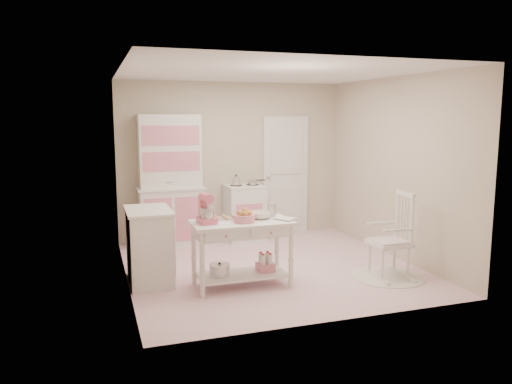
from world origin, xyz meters
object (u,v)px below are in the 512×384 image
base_cabinet (149,246)px  work_table (242,254)px  stand_mixer (207,209)px  hutch (171,180)px  rocking_chair (389,235)px  bread_basket (245,218)px  stove (245,212)px

base_cabinet → work_table: base_cabinet is taller
stand_mixer → hutch: bearing=82.7°
base_cabinet → work_table: size_ratio=0.77×
rocking_chair → hutch: bearing=137.1°
bread_basket → stove: bearing=73.0°
stove → hutch: bearing=177.6°
stove → base_cabinet: same height
work_table → stand_mixer: size_ratio=3.53×
stand_mixer → base_cabinet: bearing=133.3°
stove → stand_mixer: size_ratio=2.71×
hutch → stove: bearing=-2.4°
rocking_chair → stand_mixer: (-2.29, 0.29, 0.42)m
base_cabinet → rocking_chair: (2.91, -0.77, 0.09)m
hutch → bread_basket: size_ratio=8.32×
base_cabinet → bread_basket: base_cabinet is taller
hutch → rocking_chair: 3.49m
base_cabinet → rocking_chair: rocking_chair is taller
base_cabinet → rocking_chair: bearing=-14.7°
base_cabinet → stove: bearing=44.2°
hutch → base_cabinet: (-0.55, -1.75, -0.58)m
rocking_chair → work_table: bearing=175.8°
hutch → bread_basket: 2.37m
hutch → rocking_chair: (2.36, -2.52, -0.49)m
base_cabinet → rocking_chair: size_ratio=0.84×
hutch → stove: (1.20, -0.05, -0.58)m
base_cabinet → stand_mixer: 0.94m
stove → stand_mixer: 2.51m
stand_mixer → bread_basket: size_ratio=1.36×
hutch → work_table: size_ratio=1.73×
hutch → base_cabinet: bearing=-107.4°
stove → rocking_chair: (1.16, -2.47, 0.09)m
base_cabinet → stand_mixer: size_ratio=2.71×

